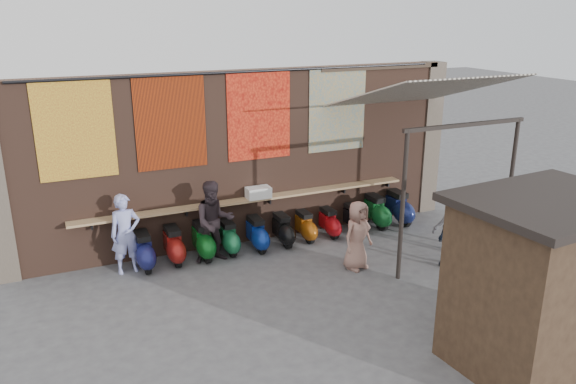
% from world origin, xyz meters
% --- Properties ---
extents(ground, '(70.00, 70.00, 0.00)m').
position_xyz_m(ground, '(0.00, 0.00, 0.00)').
color(ground, '#474749').
rests_on(ground, ground).
extents(brick_wall, '(10.00, 0.40, 4.00)m').
position_xyz_m(brick_wall, '(0.00, 2.70, 2.00)').
color(brick_wall, brown).
rests_on(brick_wall, ground).
extents(pier_right, '(0.50, 0.50, 4.00)m').
position_xyz_m(pier_right, '(5.20, 2.70, 2.00)').
color(pier_right, '#4C4238').
rests_on(pier_right, ground).
extents(eating_counter, '(8.00, 0.32, 0.05)m').
position_xyz_m(eating_counter, '(0.00, 2.33, 1.10)').
color(eating_counter, '#9E7A51').
rests_on(eating_counter, brick_wall).
extents(shelf_box, '(0.56, 0.32, 0.25)m').
position_xyz_m(shelf_box, '(0.18, 2.30, 1.25)').
color(shelf_box, white).
rests_on(shelf_box, eating_counter).
extents(tapestry_redgold, '(1.50, 0.02, 2.00)m').
position_xyz_m(tapestry_redgold, '(-3.60, 2.48, 3.00)').
color(tapestry_redgold, '#993216').
rests_on(tapestry_redgold, brick_wall).
extents(tapestry_sun, '(1.50, 0.02, 2.00)m').
position_xyz_m(tapestry_sun, '(-1.70, 2.48, 3.00)').
color(tapestry_sun, '#BE350B').
rests_on(tapestry_sun, brick_wall).
extents(tapestry_orange, '(1.50, 0.02, 2.00)m').
position_xyz_m(tapestry_orange, '(0.30, 2.48, 3.00)').
color(tapestry_orange, red).
rests_on(tapestry_orange, brick_wall).
extents(tapestry_multi, '(1.50, 0.02, 2.00)m').
position_xyz_m(tapestry_multi, '(2.30, 2.48, 3.00)').
color(tapestry_multi, teal).
rests_on(tapestry_multi, brick_wall).
extents(hang_rail, '(9.50, 0.06, 0.06)m').
position_xyz_m(hang_rail, '(0.00, 2.47, 3.98)').
color(hang_rail, black).
rests_on(hang_rail, brick_wall).
extents(scooter_stool_0, '(0.37, 0.83, 0.79)m').
position_xyz_m(scooter_stool_0, '(-2.55, 2.00, 0.39)').
color(scooter_stool_0, navy).
rests_on(scooter_stool_0, ground).
extents(scooter_stool_1, '(0.37, 0.83, 0.78)m').
position_xyz_m(scooter_stool_1, '(-1.90, 2.05, 0.39)').
color(scooter_stool_1, maroon).
rests_on(scooter_stool_1, ground).
extents(scooter_stool_2, '(0.38, 0.85, 0.80)m').
position_xyz_m(scooter_stool_2, '(-1.26, 2.01, 0.40)').
color(scooter_stool_2, '#0B5218').
rests_on(scooter_stool_2, ground).
extents(scooter_stool_3, '(0.35, 0.78, 0.74)m').
position_xyz_m(scooter_stool_3, '(-0.66, 2.04, 0.37)').
color(scooter_stool_3, '#1B6C3E').
rests_on(scooter_stool_3, ground).
extents(scooter_stool_4, '(0.36, 0.79, 0.75)m').
position_xyz_m(scooter_stool_4, '(-0.00, 1.95, 0.38)').
color(scooter_stool_4, navy).
rests_on(scooter_stool_4, ground).
extents(scooter_stool_5, '(0.34, 0.76, 0.73)m').
position_xyz_m(scooter_stool_5, '(0.65, 1.97, 0.36)').
color(scooter_stool_5, black).
rests_on(scooter_stool_5, ground).
extents(scooter_stool_6, '(0.33, 0.73, 0.70)m').
position_xyz_m(scooter_stool_6, '(1.24, 2.00, 0.35)').
color(scooter_stool_6, '#88430C').
rests_on(scooter_stool_6, ground).
extents(scooter_stool_7, '(0.32, 0.72, 0.69)m').
position_xyz_m(scooter_stool_7, '(1.89, 1.99, 0.34)').
color(scooter_stool_7, maroon).
rests_on(scooter_stool_7, ground).
extents(scooter_stool_8, '(0.32, 0.71, 0.68)m').
position_xyz_m(scooter_stool_8, '(2.58, 2.02, 0.34)').
color(scooter_stool_8, black).
rests_on(scooter_stool_8, ground).
extents(scooter_stool_9, '(0.39, 0.86, 0.81)m').
position_xyz_m(scooter_stool_9, '(3.26, 2.04, 0.41)').
color(scooter_stool_9, '#115522').
rests_on(scooter_stool_9, ground).
extents(scooter_stool_10, '(0.40, 0.89, 0.84)m').
position_xyz_m(scooter_stool_10, '(3.92, 2.02, 0.42)').
color(scooter_stool_10, '#141D4C').
rests_on(scooter_stool_10, ground).
extents(diner_left, '(0.64, 0.45, 1.70)m').
position_xyz_m(diner_left, '(-2.89, 2.00, 0.85)').
color(diner_left, '#99A0DF').
rests_on(diner_left, ground).
extents(diner_right, '(0.91, 0.72, 1.82)m').
position_xyz_m(diner_right, '(-1.05, 1.77, 0.91)').
color(diner_right, '#2C2227').
rests_on(diner_right, ground).
extents(shopper_navy, '(0.94, 0.56, 1.49)m').
position_xyz_m(shopper_navy, '(3.44, -0.59, 0.75)').
color(shopper_navy, black).
rests_on(shopper_navy, ground).
extents(shopper_grey, '(1.01, 0.63, 1.49)m').
position_xyz_m(shopper_grey, '(4.01, 0.08, 0.75)').
color(shopper_grey, '#4F4F53').
rests_on(shopper_grey, ground).
extents(shopper_tan, '(0.84, 0.67, 1.50)m').
position_xyz_m(shopper_tan, '(1.57, 0.17, 0.75)').
color(shopper_tan, '#9C7163').
rests_on(shopper_tan, ground).
extents(market_stall, '(2.51, 1.97, 2.58)m').
position_xyz_m(market_stall, '(2.32, -3.83, 1.29)').
color(market_stall, black).
rests_on(market_stall, ground).
extents(stall_roof, '(2.82, 2.26, 0.12)m').
position_xyz_m(stall_roof, '(2.32, -3.83, 2.64)').
color(stall_roof, black).
rests_on(stall_roof, market_stall).
extents(stall_sign, '(1.20, 0.13, 0.50)m').
position_xyz_m(stall_sign, '(2.24, -2.91, 1.87)').
color(stall_sign, gold).
rests_on(stall_sign, market_stall).
extents(stall_shelf, '(1.98, 0.25, 0.06)m').
position_xyz_m(stall_shelf, '(2.24, -2.91, 0.94)').
color(stall_shelf, '#473321').
rests_on(stall_shelf, market_stall).
extents(awning_canvas, '(3.20, 3.28, 0.97)m').
position_xyz_m(awning_canvas, '(3.50, 0.90, 3.55)').
color(awning_canvas, beige).
rests_on(awning_canvas, brick_wall).
extents(awning_ledger, '(3.30, 0.08, 0.12)m').
position_xyz_m(awning_ledger, '(3.50, 2.49, 3.95)').
color(awning_ledger, '#33261C').
rests_on(awning_ledger, brick_wall).
extents(awning_header, '(3.00, 0.08, 0.08)m').
position_xyz_m(awning_header, '(3.50, -0.60, 3.08)').
color(awning_header, black).
rests_on(awning_header, awning_post_left).
extents(awning_post_left, '(0.09, 0.09, 3.10)m').
position_xyz_m(awning_post_left, '(2.10, -0.60, 1.55)').
color(awning_post_left, black).
rests_on(awning_post_left, ground).
extents(awning_post_right, '(0.09, 0.09, 3.10)m').
position_xyz_m(awning_post_right, '(4.90, -0.60, 1.55)').
color(awning_post_right, black).
rests_on(awning_post_right, ground).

